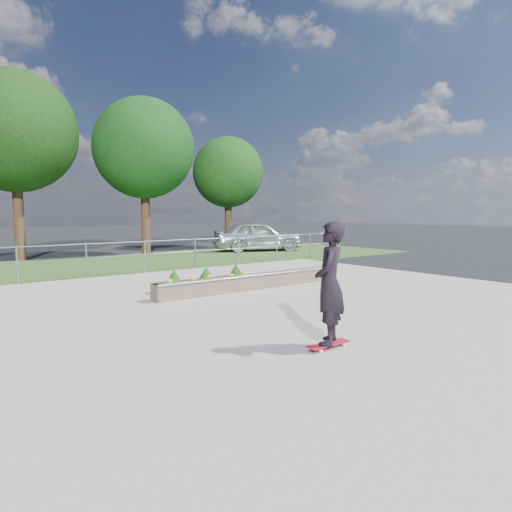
{
  "coord_description": "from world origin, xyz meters",
  "views": [
    {
      "loc": [
        -6.63,
        -7.25,
        2.2
      ],
      "look_at": [
        0.2,
        1.5,
        1.1
      ],
      "focal_mm": 32.0,
      "sensor_mm": 36.0,
      "label": 1
    }
  ],
  "objects_px": {
    "skateboarder": "(330,284)",
    "parked_car": "(258,236)",
    "planter_bed": "(210,283)",
    "grind_ledge": "(255,281)"
  },
  "relations": [
    {
      "from": "parked_car",
      "to": "grind_ledge",
      "type": "bearing_deg",
      "value": 164.28
    },
    {
      "from": "planter_bed",
      "to": "parked_car",
      "type": "xyz_separation_m",
      "value": [
        8.85,
        9.17,
        0.58
      ]
    },
    {
      "from": "parked_car",
      "to": "planter_bed",
      "type": "bearing_deg",
      "value": 158.83
    },
    {
      "from": "skateboarder",
      "to": "parked_car",
      "type": "height_order",
      "value": "skateboarder"
    },
    {
      "from": "grind_ledge",
      "to": "planter_bed",
      "type": "relative_size",
      "value": 2.0
    },
    {
      "from": "planter_bed",
      "to": "skateboarder",
      "type": "xyz_separation_m",
      "value": [
        -1.44,
        -5.71,
        0.84
      ]
    },
    {
      "from": "grind_ledge",
      "to": "planter_bed",
      "type": "distance_m",
      "value": 1.22
    },
    {
      "from": "skateboarder",
      "to": "grind_ledge",
      "type": "bearing_deg",
      "value": 64.11
    },
    {
      "from": "planter_bed",
      "to": "parked_car",
      "type": "height_order",
      "value": "parked_car"
    },
    {
      "from": "skateboarder",
      "to": "parked_car",
      "type": "distance_m",
      "value": 18.1
    }
  ]
}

